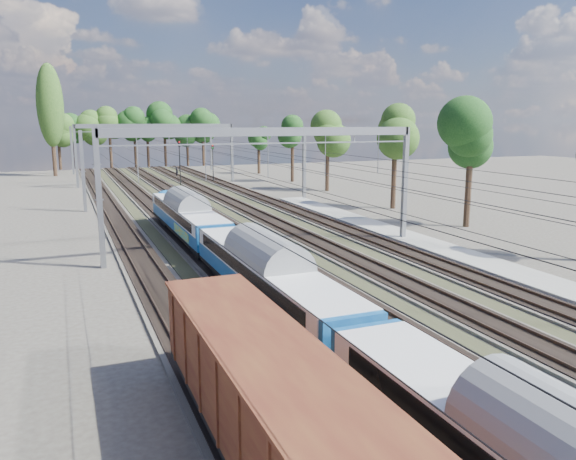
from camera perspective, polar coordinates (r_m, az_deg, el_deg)
name	(u,v)px	position (r m, az deg, el deg)	size (l,w,h in m)	color
track_bed	(216,219)	(55.04, -7.37, 1.16)	(21.00, 130.00, 0.34)	#47423A
platform	(496,267)	(38.75, 20.37, -3.58)	(3.00, 70.00, 0.30)	gray
catenary	(199,150)	(61.85, -9.06, 8.07)	(25.65, 130.00, 9.00)	gray
tree_belt	(181,129)	(104.81, -10.81, 10.08)	(38.91, 101.73, 12.27)	black
poplar	(50,106)	(105.51, -23.02, 11.51)	(4.40, 4.40, 19.04)	black
emu_train	(270,269)	(27.59, -1.87, -4.03)	(2.67, 56.55, 3.90)	black
freight_boxcar	(266,398)	(15.71, -2.26, -16.68)	(2.85, 13.77, 3.55)	black
worker	(177,172)	(97.68, -11.23, 5.81)	(0.66, 0.43, 1.81)	black
signal_near	(180,157)	(84.88, -10.95, 7.26)	(0.45, 0.42, 6.54)	black
signal_far	(213,159)	(87.93, -7.65, 7.20)	(0.37, 0.34, 5.87)	black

